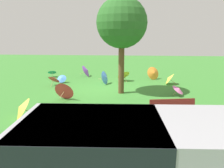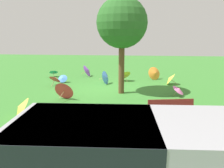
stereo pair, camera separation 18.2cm
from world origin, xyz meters
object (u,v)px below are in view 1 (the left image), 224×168
park_bench (171,110)px  parasol_red_1 (54,79)px  parasol_yellow_0 (169,78)px  parasol_yellow_3 (123,74)px  parasol_teal_0 (52,72)px  parasol_blue_1 (62,78)px  van_dark (133,151)px  parasol_yellow_1 (21,108)px  parasol_blue_2 (106,77)px  parasol_red_0 (65,90)px  parasol_orange_0 (154,73)px  parasol_purple_0 (87,71)px  shade_tree (122,23)px  parasol_pink_0 (178,89)px

park_bench → parasol_red_1: (6.00, -5.10, -0.03)m
park_bench → parasol_yellow_0: size_ratio=1.83×
parasol_yellow_3 → parasol_teal_0: bearing=-10.3°
parasol_red_1 → parasol_blue_1: bearing=-105.2°
van_dark → park_bench: bearing=-111.3°
parasol_yellow_1 → parasol_blue_2: bearing=-113.3°
parasol_yellow_0 → parasol_red_0: parasol_red_0 is taller
parasol_red_1 → parasol_orange_0: parasol_orange_0 is taller
parasol_yellow_1 → parasol_blue_1: size_ratio=1.83×
parasol_blue_1 → parasol_purple_0: 2.57m
parasol_orange_0 → parasol_teal_0: (7.32, -0.31, -0.07)m
van_dark → parasol_yellow_1: van_dark is taller
park_bench → shade_tree: shade_tree is taller
parasol_blue_1 → parasol_yellow_0: bearing=-178.7°
park_bench → parasol_red_1: bearing=-40.4°
parasol_red_0 → parasol_teal_0: (2.56, -5.35, -0.07)m
parasol_red_0 → parasol_yellow_3: bearing=-121.3°
parasol_orange_0 → parasol_purple_0: size_ratio=1.11×
van_dark → parasol_blue_2: 9.50m
parasol_red_0 → parasol_orange_0: size_ratio=0.96×
parasol_pink_0 → parasol_red_1: parasol_red_1 is taller
parasol_yellow_3 → park_bench: bearing=105.3°
parasol_red_0 → parasol_red_1: parasol_red_0 is taller
parasol_pink_0 → parasol_blue_1: 7.26m
parasol_red_1 → parasol_yellow_3: 4.47m
parasol_yellow_0 → parasol_blue_2: parasol_blue_2 is taller
parasol_teal_0 → parasol_purple_0: parasol_purple_0 is taller
parasol_yellow_3 → parasol_purple_0: 3.07m
parasol_yellow_0 → parasol_pink_0: (-0.01, 2.63, -0.01)m
parasol_yellow_1 → parasol_teal_0: (1.64, -7.81, -0.02)m
parasol_yellow_0 → parasol_orange_0: 1.60m
van_dark → parasol_red_0: van_dark is taller
parasol_teal_0 → parasol_purple_0: 2.52m
parasol_yellow_1 → parasol_yellow_3: size_ratio=0.98×
van_dark → parasol_teal_0: 12.68m
parasol_yellow_1 → parasol_blue_2: size_ratio=1.17×
shade_tree → parasol_orange_0: 5.27m
parasol_yellow_1 → parasol_purple_0: (-0.85, -8.22, 0.03)m
parasol_red_1 → parasol_yellow_1: 5.21m
parasol_red_1 → parasol_pink_0: bearing=166.3°
parasol_pink_0 → parasol_red_0: size_ratio=0.82×
parasol_blue_2 → van_dark: bearing=99.2°
parasol_yellow_0 → parasol_yellow_3: size_ratio=0.84×
parasol_blue_2 → shade_tree: bearing=117.4°
parasol_yellow_0 → parasol_red_1: bearing=7.5°
parasol_teal_0 → parasol_purple_0: size_ratio=0.80×
parasol_teal_0 → parasol_pink_0: bearing=151.9°
park_bench → parasol_red_1: size_ratio=1.84×
parasol_pink_0 → parasol_purple_0: size_ratio=0.88×
shade_tree → parasol_yellow_3: (-0.03, -3.02, -3.15)m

